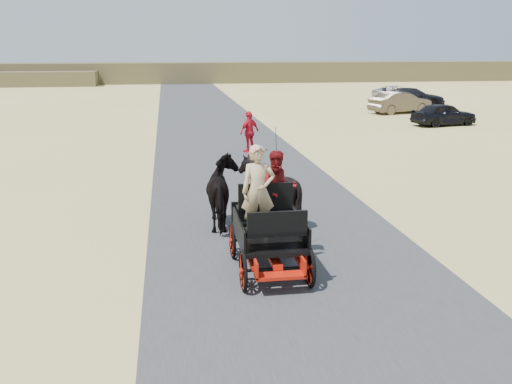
{
  "coord_description": "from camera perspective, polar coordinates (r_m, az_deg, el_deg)",
  "views": [
    {
      "loc": [
        -2.46,
        -9.08,
        4.33
      ],
      "look_at": [
        -0.57,
        2.98,
        1.2
      ],
      "focal_mm": 40.0,
      "sensor_mm": 36.0,
      "label": 1
    }
  ],
  "objects": [
    {
      "name": "road",
      "position": [
        10.35,
        5.76,
        -10.4
      ],
      "size": [
        6.0,
        140.0,
        0.01
      ],
      "primitive_type": "cube",
      "color": "#38383A",
      "rests_on": "ground"
    },
    {
      "name": "horse_left",
      "position": [
        13.97,
        -3.12,
        -0.07
      ],
      "size": [
        0.91,
        2.01,
        1.7
      ],
      "primitive_type": "imported",
      "rotation": [
        0.0,
        0.0,
        3.14
      ],
      "color": "black",
      "rests_on": "ground"
    },
    {
      "name": "carriage",
      "position": [
        11.34,
        1.26,
        -6.11
      ],
      "size": [
        1.3,
        2.4,
        0.72
      ],
      "primitive_type": null,
      "color": "black",
      "rests_on": "ground"
    },
    {
      "name": "driver_man",
      "position": [
        10.98,
        0.22,
        0.09
      ],
      "size": [
        0.66,
        0.43,
        1.8
      ],
      "primitive_type": "imported",
      "color": "tan",
      "rests_on": "carriage"
    },
    {
      "name": "horse_right",
      "position": [
        14.11,
        1.33,
        0.1
      ],
      "size": [
        1.37,
        1.54,
        1.7
      ],
      "primitive_type": "imported",
      "rotation": [
        0.0,
        0.0,
        3.14
      ],
      "color": "black",
      "rests_on": "ground"
    },
    {
      "name": "pedestrian",
      "position": [
        23.86,
        -0.66,
        6.04
      ],
      "size": [
        1.06,
        0.94,
        1.73
      ],
      "primitive_type": "imported",
      "rotation": [
        0.0,
        0.0,
        3.78
      ],
      "color": "red",
      "rests_on": "ground"
    },
    {
      "name": "ground",
      "position": [
        10.35,
        5.76,
        -10.42
      ],
      "size": [
        140.0,
        140.0,
        0.0
      ],
      "primitive_type": "plane",
      "color": "tan"
    },
    {
      "name": "car_d",
      "position": [
        49.76,
        13.89,
        9.65
      ],
      "size": [
        4.36,
        2.65,
        1.13
      ],
      "primitive_type": "imported",
      "rotation": [
        0.0,
        0.0,
        1.77
      ],
      "color": "silver",
      "rests_on": "ground"
    },
    {
      "name": "car_c",
      "position": [
        44.26,
        15.45,
        9.14
      ],
      "size": [
        4.94,
        3.44,
        1.33
      ],
      "primitive_type": "imported",
      "rotation": [
        0.0,
        0.0,
        1.19
      ],
      "color": "black",
      "rests_on": "ground"
    },
    {
      "name": "car_a",
      "position": [
        33.8,
        18.27,
        7.4
      ],
      "size": [
        3.94,
        2.21,
        1.27
      ],
      "primitive_type": "imported",
      "rotation": [
        0.0,
        0.0,
        1.77
      ],
      "color": "black",
      "rests_on": "ground"
    },
    {
      "name": "passenger_woman",
      "position": [
        11.62,
        2.23,
        0.32
      ],
      "size": [
        0.77,
        0.6,
        1.58
      ],
      "primitive_type": "imported",
      "color": "#660C0F",
      "rests_on": "carriage"
    },
    {
      "name": "ridge_far",
      "position": [
        71.19,
        -7.07,
        11.78
      ],
      "size": [
        140.0,
        6.0,
        2.4
      ],
      "primitive_type": "cube",
      "color": "brown",
      "rests_on": "ground"
    },
    {
      "name": "car_b",
      "position": [
        39.32,
        14.23,
        8.68
      ],
      "size": [
        4.54,
        2.7,
        1.41
      ],
      "primitive_type": "imported",
      "rotation": [
        0.0,
        0.0,
        1.87
      ],
      "color": "brown",
      "rests_on": "ground"
    }
  ]
}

